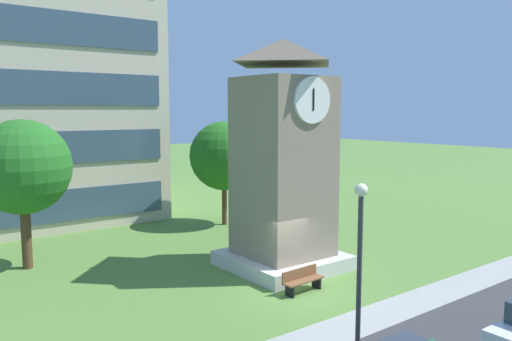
# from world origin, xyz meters

# --- Properties ---
(ground_plane) EXTENTS (160.00, 160.00, 0.00)m
(ground_plane) POSITION_xyz_m (0.00, 0.00, 0.00)
(ground_plane) COLOR #567F38
(kerb_strip) EXTENTS (120.00, 1.60, 0.01)m
(kerb_strip) POSITION_xyz_m (0.00, -3.42, 0.00)
(kerb_strip) COLOR #9E9E99
(kerb_strip) RESTS_ON ground
(clock_tower) EXTENTS (4.57, 4.57, 9.78)m
(clock_tower) POSITION_xyz_m (1.40, 2.61, 4.35)
(clock_tower) COLOR gray
(clock_tower) RESTS_ON ground
(park_bench) EXTENTS (1.83, 0.59, 0.88)m
(park_bench) POSITION_xyz_m (-0.01, -0.21, 0.46)
(park_bench) COLOR brown
(park_bench) RESTS_ON ground
(street_lamp) EXTENTS (0.36, 0.36, 4.88)m
(street_lamp) POSITION_xyz_m (-2.30, -4.97, 3.10)
(street_lamp) COLOR #333338
(street_lamp) RESTS_ON ground
(tree_streetside) EXTENTS (4.09, 4.09, 6.19)m
(tree_streetside) POSITION_xyz_m (4.03, 11.14, 4.14)
(tree_streetside) COLOR #513823
(tree_streetside) RESTS_ON ground
(tree_near_tower) EXTENTS (4.05, 4.05, 6.45)m
(tree_near_tower) POSITION_xyz_m (-7.54, 9.17, 4.40)
(tree_near_tower) COLOR #513823
(tree_near_tower) RESTS_ON ground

